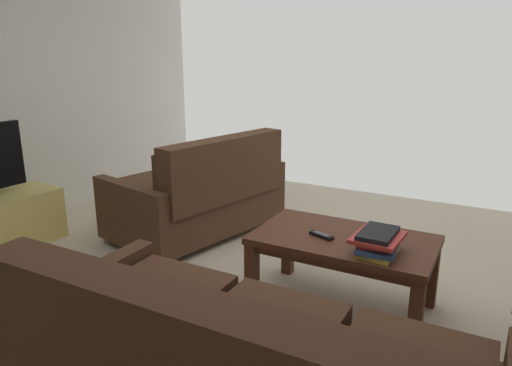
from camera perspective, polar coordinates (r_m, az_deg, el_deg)
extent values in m
cube|color=beige|center=(3.04, 4.20, -14.74)|extent=(5.61, 5.31, 0.01)
cylinder|color=black|center=(2.72, -11.10, -18.20)|extent=(0.05, 0.05, 0.06)
cube|color=#472B1C|center=(1.88, -0.19, -19.10)|extent=(0.52, 0.78, 0.10)
cube|color=#472B1C|center=(2.15, -13.71, -14.62)|extent=(0.52, 0.78, 0.10)
cube|color=#472B1C|center=(1.59, -5.48, -19.91)|extent=(0.50, 0.12, 0.36)
cube|color=#472B1C|center=(1.91, -19.94, -14.28)|extent=(0.50, 0.12, 0.36)
cube|color=#472B1C|center=(2.43, -19.80, -15.72)|extent=(0.10, 0.88, 0.51)
cylinder|color=black|center=(4.80, -5.35, -2.67)|extent=(0.06, 0.06, 0.06)
cylinder|color=black|center=(4.19, -15.95, -5.98)|extent=(0.06, 0.06, 0.06)
cylinder|color=black|center=(4.32, 1.33, -4.70)|extent=(0.06, 0.06, 0.06)
cylinder|color=black|center=(3.64, -9.59, -8.97)|extent=(0.06, 0.06, 0.06)
cube|color=#4C301E|center=(4.14, -7.27, -2.70)|extent=(1.10, 1.38, 0.36)
cube|color=#4C301E|center=(4.28, -4.51, 1.20)|extent=(0.86, 0.72, 0.10)
cube|color=#4C301E|center=(3.90, -10.91, -0.49)|extent=(0.86, 0.72, 0.10)
cube|color=#4C301E|center=(3.77, -3.79, 1.65)|extent=(0.45, 1.22, 0.51)
cube|color=#4C301E|center=(4.06, -1.85, 2.67)|extent=(0.24, 0.56, 0.37)
cube|color=#4C301E|center=(3.65, -8.39, 1.05)|extent=(0.24, 0.56, 0.37)
cube|color=#4C301E|center=(4.56, -1.10, 0.07)|extent=(0.85, 0.29, 0.52)
cube|color=#4C301E|center=(3.74, -14.88, -3.99)|extent=(0.85, 0.29, 0.52)
cube|color=#4C2819|center=(2.89, 10.56, -6.77)|extent=(1.06, 0.62, 0.04)
cube|color=#4C2819|center=(2.91, 10.51, -7.59)|extent=(0.97, 0.56, 0.05)
cube|color=#4C2819|center=(3.13, 20.45, -10.36)|extent=(0.07, 0.07, 0.42)
cube|color=#4C2819|center=(3.36, 3.88, -7.50)|extent=(0.07, 0.07, 0.42)
cube|color=#4C2819|center=(2.66, 18.70, -14.96)|extent=(0.07, 0.07, 0.42)
cube|color=#4C2819|center=(2.94, -0.49, -11.08)|extent=(0.07, 0.07, 0.42)
cube|color=#E0CC4C|center=(2.68, 14.49, -8.04)|extent=(0.19, 0.25, 0.03)
cube|color=#385693|center=(2.68, 14.51, -7.46)|extent=(0.22, 0.29, 0.03)
cube|color=#C63833|center=(2.68, 14.32, -6.81)|extent=(0.22, 0.25, 0.03)
cube|color=#C63833|center=(2.66, 14.50, -6.36)|extent=(0.26, 0.31, 0.02)
cube|color=black|center=(2.66, 14.50, -5.89)|extent=(0.18, 0.27, 0.03)
cube|color=black|center=(2.85, 7.91, -6.28)|extent=(0.17, 0.09, 0.02)
cube|color=#59595B|center=(2.85, 7.92, -6.07)|extent=(0.11, 0.07, 0.00)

